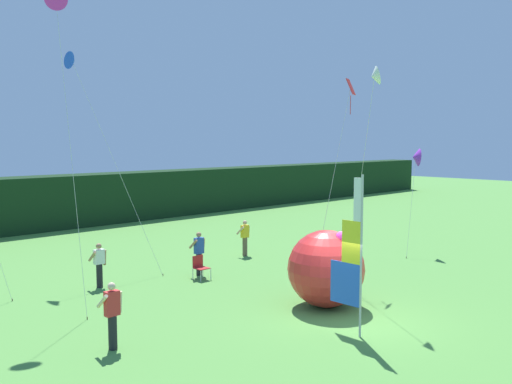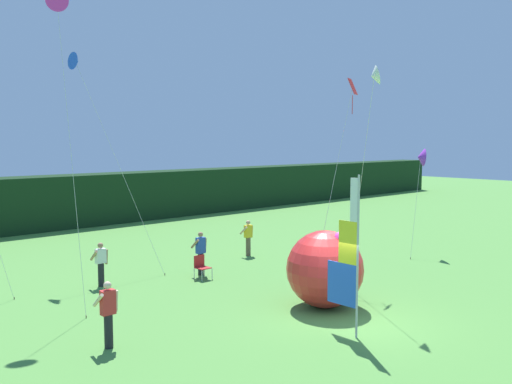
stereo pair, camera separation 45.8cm
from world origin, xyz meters
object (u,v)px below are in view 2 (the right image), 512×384
(person_mid_field, at_px, (101,263))
(inflatable_balloon, at_px, (325,269))
(kite_purple_delta_0, at_px, (421,157))
(kite_magenta_delta_4, at_px, (57,2))
(kite_blue_delta_3, at_px, (76,63))
(kite_white_delta_2, at_px, (374,78))
(person_far_right, at_px, (108,313))
(folding_chair, at_px, (201,265))
(person_near_banner, at_px, (201,252))
(kite_red_diamond_5, at_px, (350,103))
(banner_flag, at_px, (349,259))
(person_far_left, at_px, (248,237))

(person_mid_field, height_order, inflatable_balloon, inflatable_balloon)
(kite_purple_delta_0, xyz_separation_m, kite_magenta_delta_4, (-15.61, 3.67, 5.12))
(kite_blue_delta_3, bearing_deg, person_mid_field, -102.97)
(kite_magenta_delta_4, bearing_deg, kite_blue_delta_3, 58.39)
(kite_white_delta_2, distance_m, kite_magenta_delta_4, 10.23)
(kite_purple_delta_0, bearing_deg, inflatable_balloon, -165.03)
(person_mid_field, bearing_deg, kite_purple_delta_0, -17.33)
(person_far_right, relative_size, kite_blue_delta_3, 0.20)
(folding_chair, xyz_separation_m, kite_white_delta_2, (2.16, -6.14, 6.67))
(person_mid_field, bearing_deg, person_near_banner, -16.33)
(kite_red_diamond_5, bearing_deg, kite_white_delta_2, -128.98)
(banner_flag, height_order, kite_purple_delta_0, kite_purple_delta_0)
(banner_flag, distance_m, kite_blue_delta_3, 13.73)
(banner_flag, bearing_deg, person_far_left, 62.67)
(banner_flag, relative_size, person_mid_field, 2.73)
(person_far_left, height_order, folding_chair, person_far_left)
(kite_red_diamond_5, bearing_deg, kite_purple_delta_0, 7.39)
(inflatable_balloon, relative_size, folding_chair, 2.77)
(banner_flag, height_order, kite_white_delta_2, kite_white_delta_2)
(person_mid_field, height_order, kite_blue_delta_3, kite_blue_delta_3)
(folding_chair, bearing_deg, person_near_banner, 55.35)
(folding_chair, bearing_deg, kite_magenta_delta_4, 169.85)
(person_far_left, bearing_deg, kite_red_diamond_5, -89.18)
(kite_red_diamond_5, bearing_deg, kite_blue_delta_3, 129.50)
(banner_flag, height_order, person_far_left, banner_flag)
(person_far_right, height_order, kite_blue_delta_3, kite_blue_delta_3)
(banner_flag, distance_m, inflatable_balloon, 2.66)
(kite_purple_delta_0, bearing_deg, person_near_banner, 162.32)
(person_mid_field, distance_m, kite_magenta_delta_4, 8.88)
(person_far_left, bearing_deg, folding_chair, -154.98)
(kite_red_diamond_5, bearing_deg, person_mid_field, 145.13)
(person_far_left, height_order, kite_purple_delta_0, kite_purple_delta_0)
(person_far_right, distance_m, kite_red_diamond_5, 11.63)
(kite_purple_delta_0, relative_size, kite_red_diamond_5, 0.65)
(person_far_left, xyz_separation_m, person_far_right, (-10.06, -5.91, 0.05))
(person_mid_field, relative_size, kite_magenta_delta_4, 0.16)
(person_far_right, bearing_deg, kite_purple_delta_0, 4.14)
(person_near_banner, bearing_deg, person_far_left, 20.55)
(banner_flag, relative_size, person_far_left, 2.67)
(person_far_right, distance_m, inflatable_balloon, 6.82)
(banner_flag, distance_m, folding_chair, 7.71)
(person_far_right, distance_m, kite_blue_delta_3, 11.81)
(inflatable_balloon, xyz_separation_m, kite_purple_delta_0, (10.00, 2.67, 3.21))
(kite_magenta_delta_4, bearing_deg, banner_flag, -63.78)
(kite_red_diamond_5, bearing_deg, kite_magenta_delta_4, 153.57)
(person_near_banner, distance_m, kite_white_delta_2, 9.32)
(person_mid_field, distance_m, kite_blue_delta_3, 8.06)
(person_mid_field, xyz_separation_m, kite_magenta_delta_4, (-1.60, -0.70, 8.71))
(folding_chair, relative_size, kite_white_delta_2, 0.12)
(kite_white_delta_2, bearing_deg, kite_blue_delta_3, 113.93)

